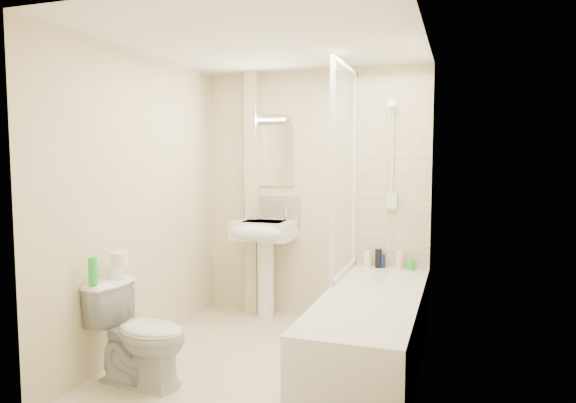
% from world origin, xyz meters
% --- Properties ---
extents(floor, '(2.50, 2.50, 0.00)m').
position_xyz_m(floor, '(0.00, 0.00, 0.00)').
color(floor, beige).
rests_on(floor, ground).
extents(wall_back, '(2.20, 0.02, 2.40)m').
position_xyz_m(wall_back, '(0.00, 1.25, 1.20)').
color(wall_back, beige).
rests_on(wall_back, ground).
extents(wall_left, '(0.02, 2.50, 2.40)m').
position_xyz_m(wall_left, '(-1.10, 0.00, 1.20)').
color(wall_left, beige).
rests_on(wall_left, ground).
extents(wall_right, '(0.02, 2.50, 2.40)m').
position_xyz_m(wall_right, '(1.10, 0.00, 1.20)').
color(wall_right, beige).
rests_on(wall_right, ground).
extents(ceiling, '(2.20, 2.50, 0.02)m').
position_xyz_m(ceiling, '(0.00, 0.00, 2.40)').
color(ceiling, white).
rests_on(ceiling, wall_back).
extents(tile_back, '(0.70, 0.01, 1.75)m').
position_xyz_m(tile_back, '(0.75, 1.24, 1.42)').
color(tile_back, beige).
rests_on(tile_back, wall_back).
extents(tile_right, '(0.01, 2.10, 1.75)m').
position_xyz_m(tile_right, '(1.09, 0.20, 1.42)').
color(tile_right, beige).
rests_on(tile_right, wall_right).
extents(pipe_boxing, '(0.12, 0.12, 2.40)m').
position_xyz_m(pipe_boxing, '(-0.62, 1.19, 1.20)').
color(pipe_boxing, beige).
rests_on(pipe_boxing, ground).
extents(splashback, '(0.60, 0.02, 0.30)m').
position_xyz_m(splashback, '(-0.44, 1.24, 1.03)').
color(splashback, beige).
rests_on(splashback, wall_back).
extents(mirror, '(0.46, 0.01, 0.60)m').
position_xyz_m(mirror, '(-0.44, 1.24, 1.58)').
color(mirror, white).
rests_on(mirror, wall_back).
extents(strip_light, '(0.42, 0.07, 0.07)m').
position_xyz_m(strip_light, '(-0.44, 1.22, 1.95)').
color(strip_light, silver).
rests_on(strip_light, wall_back).
extents(bathtub, '(0.70, 2.10, 0.55)m').
position_xyz_m(bathtub, '(0.75, 0.20, 0.29)').
color(bathtub, white).
rests_on(bathtub, ground).
extents(shower_screen, '(0.04, 0.92, 1.80)m').
position_xyz_m(shower_screen, '(0.40, 0.80, 1.45)').
color(shower_screen, white).
rests_on(shower_screen, bathtub).
extents(shower_fixture, '(0.10, 0.16, 0.99)m').
position_xyz_m(shower_fixture, '(0.75, 1.19, 1.55)').
color(shower_fixture, white).
rests_on(shower_fixture, wall_back).
extents(pedestal_sink, '(0.56, 0.51, 1.08)m').
position_xyz_m(pedestal_sink, '(-0.44, 1.01, 0.76)').
color(pedestal_sink, white).
rests_on(pedestal_sink, ground).
extents(bottle_white_a, '(0.06, 0.06, 0.15)m').
position_xyz_m(bottle_white_a, '(0.55, 1.16, 0.63)').
color(bottle_white_a, white).
rests_on(bottle_white_a, bathtub).
extents(bottle_black_b, '(0.07, 0.07, 0.17)m').
position_xyz_m(bottle_black_b, '(0.65, 1.16, 0.64)').
color(bottle_black_b, black).
rests_on(bottle_black_b, bathtub).
extents(bottle_blue, '(0.05, 0.05, 0.12)m').
position_xyz_m(bottle_blue, '(0.69, 1.16, 0.61)').
color(bottle_blue, navy).
rests_on(bottle_blue, bathtub).
extents(bottle_cream, '(0.06, 0.06, 0.16)m').
position_xyz_m(bottle_cream, '(0.84, 1.16, 0.63)').
color(bottle_cream, '#F8E1C0').
rests_on(bottle_cream, bathtub).
extents(bottle_white_b, '(0.05, 0.05, 0.15)m').
position_xyz_m(bottle_white_b, '(0.84, 1.16, 0.63)').
color(bottle_white_b, white).
rests_on(bottle_white_b, bathtub).
extents(bottle_green, '(0.07, 0.07, 0.10)m').
position_xyz_m(bottle_green, '(0.94, 1.16, 0.60)').
color(bottle_green, green).
rests_on(bottle_green, bathtub).
extents(toilet, '(0.53, 0.77, 0.71)m').
position_xyz_m(toilet, '(-0.72, -0.59, 0.36)').
color(toilet, white).
rests_on(toilet, ground).
extents(toilet_roll_lower, '(0.11, 0.11, 0.09)m').
position_xyz_m(toilet_roll_lower, '(-0.96, -0.53, 0.76)').
color(toilet_roll_lower, white).
rests_on(toilet_roll_lower, toilet).
extents(toilet_roll_upper, '(0.12, 0.12, 0.09)m').
position_xyz_m(toilet_roll_upper, '(-0.95, -0.50, 0.85)').
color(toilet_roll_upper, white).
rests_on(toilet_roll_upper, toilet_roll_lower).
extents(green_bottle, '(0.06, 0.06, 0.19)m').
position_xyz_m(green_bottle, '(-0.99, -0.72, 0.80)').
color(green_bottle, green).
rests_on(green_bottle, toilet).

